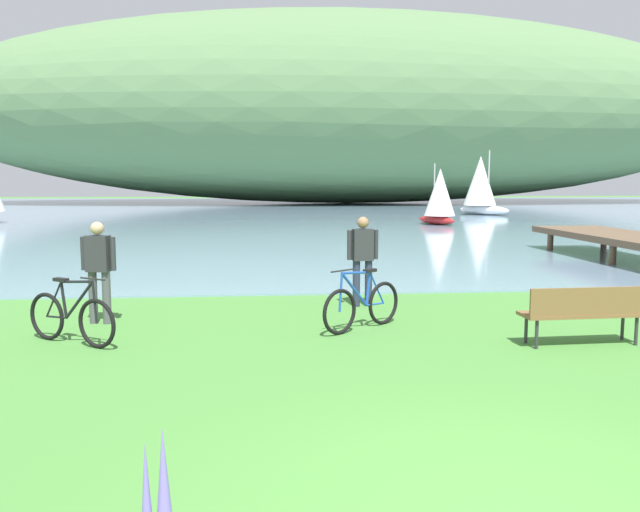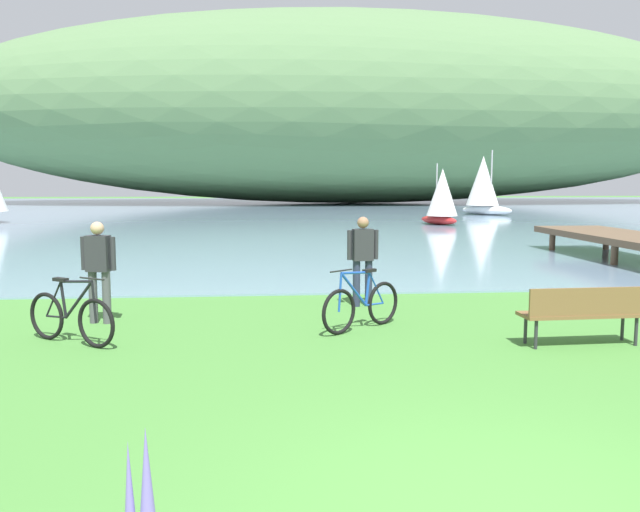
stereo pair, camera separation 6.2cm
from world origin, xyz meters
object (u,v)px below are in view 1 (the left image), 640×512
Objects in this scene: person_at_shoreline at (363,255)px; person_on_the_grass at (99,266)px; park_bench_near_camera at (585,310)px; bicycle_leaning_near_bench at (71,317)px; bicycle_beside_path at (362,305)px; sailboat_toward_hillside at (439,196)px; sailboat_mid_bay at (481,185)px.

person_at_shoreline is 1.00× the size of person_on_the_grass.
person_at_shoreline is at bearing 130.13° from park_bench_near_camera.
bicycle_leaning_near_bench is (-7.43, 0.74, -0.12)m from park_bench_near_camera.
bicycle_leaning_near_bench and bicycle_beside_path have the same top height.
sailboat_toward_hillside is at bearing 71.13° from person_at_shoreline.
bicycle_beside_path reaches higher than park_bench_near_camera.
person_on_the_grass is 0.38× the size of sailboat_mid_bay.
sailboat_mid_bay is at bearing 62.73° from bicycle_leaning_near_bench.
park_bench_near_camera is 0.55× the size of sailboat_toward_hillside.
bicycle_leaning_near_bench is at bearing -92.90° from person_on_the_grass.
person_at_shoreline is 35.27m from sailboat_mid_bay.
bicycle_beside_path is 0.82× the size of person_at_shoreline.
park_bench_near_camera is 3.32m from bicycle_beside_path.
person_on_the_grass is (-4.61, -1.12, 0.00)m from person_at_shoreline.
sailboat_toward_hillside reaches higher than park_bench_near_camera.
person_at_shoreline is at bearing 28.24° from bicycle_leaning_near_bench.
person_on_the_grass is (-4.31, 0.82, 0.58)m from bicycle_beside_path.
bicycle_beside_path is at bearing 7.44° from bicycle_leaning_near_bench.
person_at_shoreline reaches higher than park_bench_near_camera.
sailboat_mid_bay is (10.68, 35.85, 1.64)m from park_bench_near_camera.
park_bench_near_camera is 7.67m from person_on_the_grass.
park_bench_near_camera is 1.29× the size of bicycle_beside_path.
sailboat_toward_hillside reaches higher than person_at_shoreline.
bicycle_leaning_near_bench is 27.77m from sailboat_toward_hillside.
person_at_shoreline reaches higher than bicycle_beside_path.
person_at_shoreline is 4.75m from person_on_the_grass.
bicycle_beside_path is 25.58m from sailboat_toward_hillside.
sailboat_toward_hillside reaches higher than bicycle_beside_path.
bicycle_beside_path is at bearing 156.73° from park_bench_near_camera.
person_on_the_grass reaches higher than bicycle_beside_path.
person_on_the_grass is (0.07, 1.39, 0.58)m from bicycle_leaning_near_bench.
sailboat_mid_bay reaches higher than sailboat_toward_hillside.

